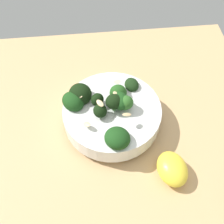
{
  "coord_description": "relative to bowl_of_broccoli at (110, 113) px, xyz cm",
  "views": [
    {
      "loc": [
        5.15,
        32.43,
        51.25
      ],
      "look_at": [
        1.59,
        -1.4,
        4.0
      ],
      "focal_mm": 46.79,
      "sensor_mm": 36.0,
      "label": 1
    }
  ],
  "objects": [
    {
      "name": "ground_plane",
      "position": [
        -1.93,
        1.43,
        -5.71
      ],
      "size": [
        61.95,
        61.95,
        3.86
      ],
      "primitive_type": "cube",
      "color": "tan"
    },
    {
      "name": "bowl_of_broccoli",
      "position": [
        0.0,
        0.0,
        0.0
      ],
      "size": [
        20.74,
        20.29,
        9.34
      ],
      "color": "white",
      "rests_on": "ground_plane"
    },
    {
      "name": "lemon_wedge",
      "position": [
        -10.1,
        12.48,
        -1.78
      ],
      "size": [
        6.52,
        7.84,
        4.0
      ],
      "primitive_type": "ellipsoid",
      "rotation": [
        0.0,
        0.0,
        1.73
      ],
      "color": "yellow",
      "rests_on": "ground_plane"
    }
  ]
}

